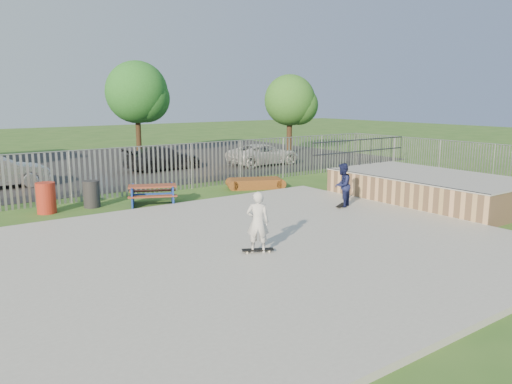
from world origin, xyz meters
TOP-DOWN VIEW (x-y plane):
  - ground at (0.00, 0.00)m, footprint 120.00×120.00m
  - concrete_slab at (0.00, 0.00)m, footprint 15.00×12.00m
  - quarter_pipe at (9.50, 1.04)m, footprint 5.50×7.05m
  - fence at (1.00, 4.59)m, footprint 26.04×16.02m
  - picnic_table at (0.77, 6.88)m, footprint 2.20×2.05m
  - funbox at (5.94, 7.43)m, footprint 2.38×1.86m
  - trash_bin_red at (-2.81, 7.77)m, footprint 0.65×0.65m
  - trash_bin_grey at (-1.22, 7.79)m, footprint 0.59×0.59m
  - parking_lot at (0.00, 19.00)m, footprint 40.00×18.00m
  - car_dark at (5.09, 14.97)m, footprint 4.52×2.12m
  - car_white at (10.81, 13.31)m, footprint 4.49×2.09m
  - tree_mid at (6.57, 21.79)m, footprint 4.12×4.12m
  - tree_right at (16.24, 17.49)m, footprint 3.61×3.61m
  - skateboard_a at (5.78, 1.97)m, footprint 0.80×0.54m
  - skateboard_b at (0.25, -0.53)m, footprint 0.80×0.55m
  - skater_navy at (5.78, 1.97)m, footprint 0.94×0.87m
  - skater_white at (0.25, -0.53)m, footprint 0.68×0.64m

SIDE VIEW (x-z plane):
  - ground at x=0.00m, z-range 0.00..0.00m
  - parking_lot at x=0.00m, z-range 0.00..0.02m
  - concrete_slab at x=0.00m, z-range 0.00..0.15m
  - skateboard_a at x=5.78m, z-range 0.15..0.23m
  - skateboard_b at x=0.25m, z-range 0.15..0.23m
  - funbox at x=5.94m, z-range 0.00..0.43m
  - picnic_table at x=0.77m, z-range 0.01..0.75m
  - trash_bin_grey at x=-1.22m, z-range 0.00..0.99m
  - trash_bin_red at x=-2.81m, z-range 0.00..1.08m
  - quarter_pipe at x=9.50m, z-range -0.54..1.65m
  - car_white at x=10.81m, z-range 0.02..1.27m
  - car_dark at x=5.09m, z-range 0.02..1.30m
  - skater_navy at x=5.78m, z-range 0.15..1.71m
  - skater_white at x=0.25m, z-range 0.15..1.71m
  - fence at x=1.00m, z-range 0.00..2.00m
  - tree_right at x=16.24m, z-range 0.96..6.53m
  - tree_mid at x=6.57m, z-range 1.10..7.47m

